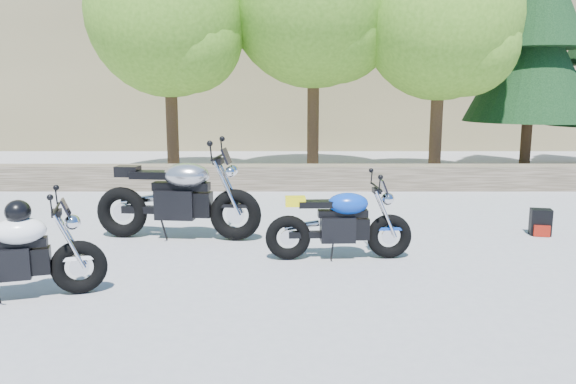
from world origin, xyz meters
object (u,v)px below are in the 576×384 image
object	(u,v)px
white_bike	(9,252)
blue_bike	(340,224)
silver_bike	(179,198)
backpack	(541,223)

from	to	relation	value
white_bike	blue_bike	size ratio (longest dim) A/B	0.98
silver_bike	blue_bike	distance (m)	2.31
silver_bike	blue_bike	world-z (taller)	silver_bike
silver_bike	blue_bike	xyz separation A→B (m)	(2.11, -0.94, -0.13)
silver_bike	blue_bike	size ratio (longest dim) A/B	1.30
silver_bike	white_bike	bearing A→B (deg)	-111.40
blue_bike	backpack	xyz separation A→B (m)	(2.93, 1.14, -0.25)
backpack	white_bike	bearing A→B (deg)	-146.19
white_bike	blue_bike	bearing A→B (deg)	5.61
blue_bike	white_bike	bearing A→B (deg)	-160.37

